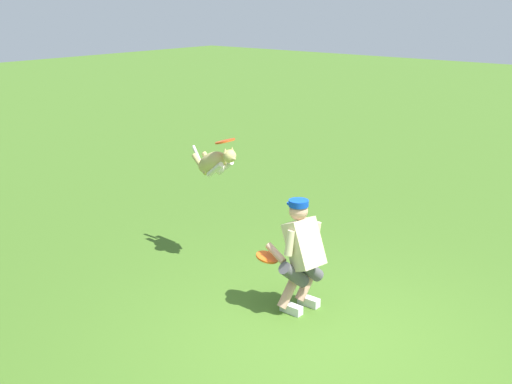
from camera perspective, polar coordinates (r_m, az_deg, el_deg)
The scene contains 5 objects.
ground_plane at distance 6.66m, azimuth 5.61°, elevation -13.64°, with size 60.00×60.00×0.00m, color #426A22.
person at distance 7.03m, azimuth 4.16°, elevation -5.50°, with size 0.63×0.66×1.29m.
dog at distance 8.37m, azimuth -3.80°, elevation 2.67°, with size 1.00×0.40×0.53m.
frisbee_flying at distance 8.10m, azimuth -2.83°, elevation 4.63°, with size 0.26×0.26×0.02m, color #E44815.
frisbee_held at distance 7.11m, azimuth 1.03°, elevation -5.94°, with size 0.26×0.26×0.02m, color #E75816.
Camera 1 is at (-3.14, 4.78, 3.41)m, focal length 44.06 mm.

